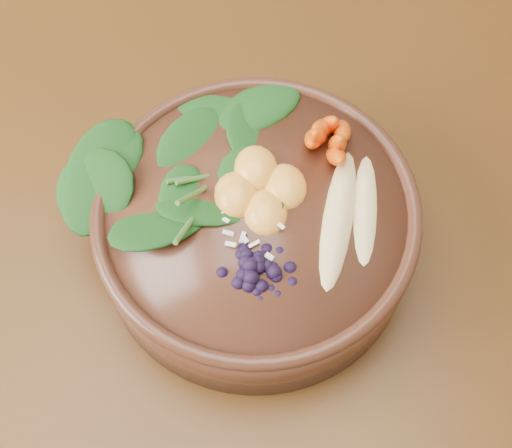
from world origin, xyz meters
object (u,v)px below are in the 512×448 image
object	(u,v)px
banana_halves	(354,206)
blueberry_pile	(251,261)
carrot_cluster	(325,114)
kale_heap	(213,133)
mandarin_cluster	(261,182)
stoneware_bowl	(256,229)
dining_table	(17,181)

from	to	relation	value
banana_halves	blueberry_pile	bearing A→B (deg)	-141.51
carrot_cluster	blueberry_pile	xyz separation A→B (m)	(-0.08, -0.13, -0.02)
kale_heap	mandarin_cluster	size ratio (longest dim) A/B	2.07
stoneware_bowl	banana_halves	distance (m)	0.10
mandarin_cluster	carrot_cluster	bearing A→B (deg)	38.27
kale_heap	banana_halves	xyz separation A→B (m)	(0.12, -0.08, -0.01)
dining_table	kale_heap	size ratio (longest dim) A/B	8.15
kale_heap	blueberry_pile	distance (m)	0.13
blueberry_pile	dining_table	bearing A→B (deg)	139.81
stoneware_bowl	dining_table	bearing A→B (deg)	149.39
dining_table	blueberry_pile	bearing A→B (deg)	-40.19
dining_table	banana_halves	bearing A→B (deg)	-26.09
stoneware_bowl	mandarin_cluster	world-z (taller)	mandarin_cluster
dining_table	carrot_cluster	size ratio (longest dim) A/B	19.36
carrot_cluster	banana_halves	bearing A→B (deg)	-66.94
blueberry_pile	stoneware_bowl	bearing A→B (deg)	80.94
dining_table	blueberry_pile	world-z (taller)	blueberry_pile
dining_table	stoneware_bowl	distance (m)	0.35
blueberry_pile	banana_halves	bearing A→B (deg)	26.56
carrot_cluster	mandarin_cluster	size ratio (longest dim) A/B	0.87
stoneware_bowl	blueberry_pile	distance (m)	0.09
stoneware_bowl	carrot_cluster	xyz separation A→B (m)	(0.07, 0.07, 0.08)
carrot_cluster	mandarin_cluster	distance (m)	0.08
stoneware_bowl	blueberry_pile	xyz separation A→B (m)	(-0.01, -0.06, 0.06)
banana_halves	blueberry_pile	world-z (taller)	blueberry_pile
kale_heap	blueberry_pile	size ratio (longest dim) A/B	1.42
kale_heap	blueberry_pile	xyz separation A→B (m)	(0.02, -0.13, -0.00)
dining_table	mandarin_cluster	xyz separation A→B (m)	(0.28, -0.14, 0.19)
carrot_cluster	stoneware_bowl	bearing A→B (deg)	-123.69
banana_halves	blueberry_pile	xyz separation A→B (m)	(-0.10, -0.05, 0.01)
stoneware_bowl	banana_halves	world-z (taller)	banana_halves
carrot_cluster	banana_halves	distance (m)	0.09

